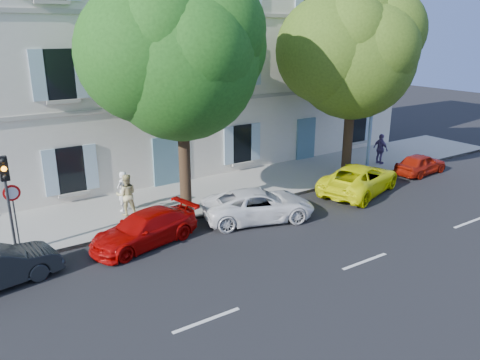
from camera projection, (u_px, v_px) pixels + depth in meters
ground at (289, 222)px, 18.64m from camera, size 90.00×90.00×0.00m
sidewalk at (229, 190)px, 22.16m from camera, size 36.00×4.50×0.15m
kerb at (256, 203)px, 20.43m from camera, size 36.00×0.16×0.16m
building at (171, 56)px, 24.92m from camera, size 28.00×7.00×12.00m
car_red_coupe at (145, 229)px, 16.54m from camera, size 4.30×2.49×1.17m
car_white_coupe at (259, 205)px, 18.70m from camera, size 4.91×3.32×1.25m
car_yellow_supercar at (360, 179)px, 21.81m from camera, size 5.36×3.68×1.36m
car_red_hatchback at (421, 164)px, 24.69m from camera, size 3.36×1.55×1.11m
tree_left at (181, 62)px, 17.68m from camera, size 5.99×5.99×9.29m
tree_right at (354, 57)px, 22.46m from camera, size 5.96×5.96×9.18m
traffic_light at (6, 185)px, 14.90m from camera, size 0.27×0.38×3.39m
road_sign at (13, 204)px, 15.34m from camera, size 0.55×0.07×2.37m
street_lamp at (377, 76)px, 23.17m from camera, size 0.34×1.87×8.75m
pedestrian_a at (123, 191)px, 19.20m from camera, size 0.73×0.67×1.68m
pedestrian_b at (127, 195)px, 18.72m from camera, size 0.98×0.86×1.71m
pedestrian_c at (381, 149)px, 25.98m from camera, size 0.46×1.01×1.69m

